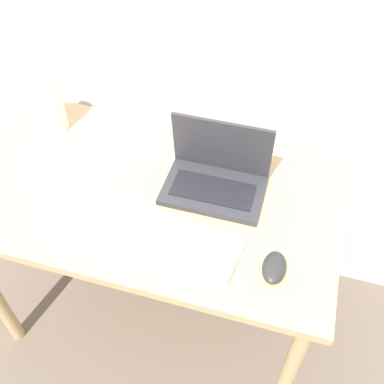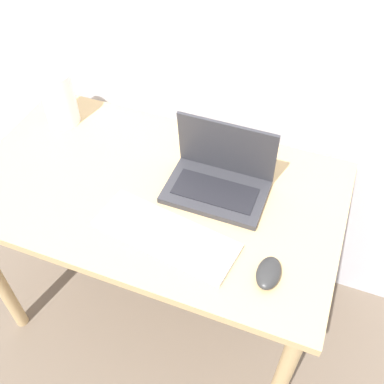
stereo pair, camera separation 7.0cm
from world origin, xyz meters
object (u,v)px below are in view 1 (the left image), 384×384
at_px(mouse, 274,267).
at_px(vase, 44,95).
at_px(keyboard, 168,237).
at_px(laptop, 216,175).

height_order(mouse, vase, vase).
bearing_deg(keyboard, mouse, -4.18).
height_order(keyboard, vase, vase).
bearing_deg(keyboard, vase, 147.42).
xyz_separation_m(mouse, vase, (-0.87, 0.38, 0.12)).
distance_m(laptop, mouse, 0.35).
xyz_separation_m(keyboard, vase, (-0.56, 0.36, 0.13)).
bearing_deg(vase, laptop, -10.19).
bearing_deg(laptop, vase, 169.81).
bearing_deg(mouse, laptop, 130.72).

